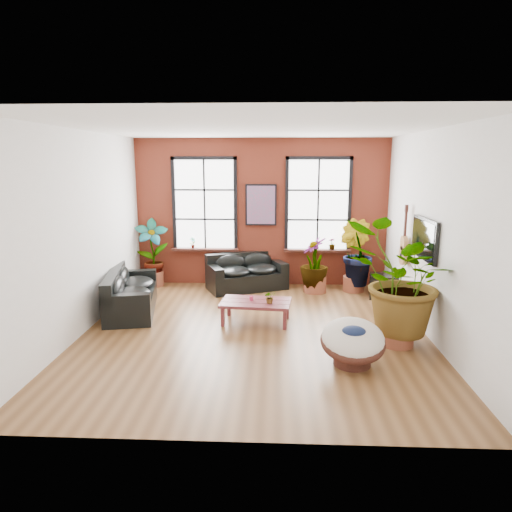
{
  "coord_description": "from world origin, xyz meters",
  "views": [
    {
      "loc": [
        0.38,
        -7.64,
        2.98
      ],
      "look_at": [
        0.0,
        0.6,
        1.25
      ],
      "focal_mm": 32.0,
      "sensor_mm": 36.0,
      "label": 1
    }
  ],
  "objects_px": {
    "sofa_back": "(246,273)",
    "coffee_table": "(256,304)",
    "papasan_chair": "(353,341)",
    "sofa_left": "(129,293)"
  },
  "relations": [
    {
      "from": "sofa_left",
      "to": "papasan_chair",
      "type": "relative_size",
      "value": 2.2
    },
    {
      "from": "coffee_table",
      "to": "papasan_chair",
      "type": "height_order",
      "value": "papasan_chair"
    },
    {
      "from": "sofa_back",
      "to": "papasan_chair",
      "type": "height_order",
      "value": "sofa_back"
    },
    {
      "from": "sofa_left",
      "to": "coffee_table",
      "type": "distance_m",
      "value": 2.64
    },
    {
      "from": "sofa_back",
      "to": "coffee_table",
      "type": "distance_m",
      "value": 2.35
    },
    {
      "from": "sofa_back",
      "to": "papasan_chair",
      "type": "bearing_deg",
      "value": -89.61
    },
    {
      "from": "sofa_left",
      "to": "sofa_back",
      "type": "bearing_deg",
      "value": -63.2
    },
    {
      "from": "sofa_back",
      "to": "coffee_table",
      "type": "xyz_separation_m",
      "value": [
        0.34,
        -2.33,
        -0.01
      ]
    },
    {
      "from": "sofa_left",
      "to": "coffee_table",
      "type": "xyz_separation_m",
      "value": [
        2.58,
        -0.55,
        -0.01
      ]
    },
    {
      "from": "sofa_back",
      "to": "sofa_left",
      "type": "distance_m",
      "value": 2.86
    }
  ]
}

